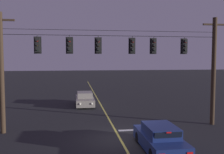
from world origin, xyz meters
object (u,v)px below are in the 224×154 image
at_px(traffic_light_rightmost, 154,46).
at_px(traffic_light_far_right, 185,46).
at_px(traffic_light_right_inner, 132,46).
at_px(traffic_light_left_inner, 69,45).
at_px(traffic_light_centre, 98,45).
at_px(traffic_light_leftmost, 37,45).
at_px(car_oncoming_lead, 85,99).
at_px(car_waiting_near_lane, 160,139).

distance_m(traffic_light_rightmost, traffic_light_far_right, 2.27).
bearing_deg(traffic_light_far_right, traffic_light_right_inner, 180.00).
relative_size(traffic_light_left_inner, traffic_light_centre, 1.00).
height_order(traffic_light_left_inner, traffic_light_far_right, same).
distance_m(traffic_light_leftmost, traffic_light_right_inner, 6.32).
height_order(traffic_light_leftmost, traffic_light_far_right, same).
relative_size(traffic_light_rightmost, car_oncoming_lead, 0.28).
bearing_deg(traffic_light_centre, traffic_light_leftmost, 180.00).
distance_m(traffic_light_left_inner, traffic_light_rightmost, 5.78).
height_order(traffic_light_leftmost, car_waiting_near_lane, traffic_light_leftmost).
height_order(traffic_light_far_right, car_waiting_near_lane, traffic_light_far_right).
relative_size(traffic_light_left_inner, car_oncoming_lead, 0.28).
xyz_separation_m(traffic_light_left_inner, car_oncoming_lead, (1.33, 8.86, -5.07)).
bearing_deg(traffic_light_far_right, traffic_light_rightmost, 180.00).
xyz_separation_m(traffic_light_rightmost, car_waiting_near_lane, (-1.08, -4.53, -5.07)).
height_order(traffic_light_rightmost, traffic_light_far_right, same).
distance_m(traffic_light_right_inner, traffic_light_rightmost, 1.52).
relative_size(traffic_light_far_right, car_waiting_near_lane, 0.28).
relative_size(traffic_light_leftmost, traffic_light_rightmost, 1.00).
height_order(traffic_light_centre, car_waiting_near_lane, traffic_light_centre).
relative_size(traffic_light_right_inner, traffic_light_far_right, 1.00).
height_order(traffic_light_left_inner, traffic_light_rightmost, same).
bearing_deg(traffic_light_far_right, car_waiting_near_lane, -126.53).
height_order(traffic_light_centre, traffic_light_far_right, same).
distance_m(traffic_light_far_right, car_oncoming_lead, 12.23).
relative_size(traffic_light_right_inner, car_oncoming_lead, 0.28).
distance_m(traffic_light_right_inner, traffic_light_far_right, 3.79).
distance_m(traffic_light_left_inner, traffic_light_right_inner, 4.27).
distance_m(traffic_light_centre, traffic_light_far_right, 6.13).
distance_m(traffic_light_centre, traffic_light_right_inner, 2.35).
relative_size(traffic_light_centre, traffic_light_far_right, 1.00).
xyz_separation_m(traffic_light_centre, traffic_light_right_inner, (2.35, 0.00, 0.00)).
distance_m(traffic_light_left_inner, traffic_light_far_right, 8.05).
relative_size(traffic_light_left_inner, traffic_light_right_inner, 1.00).
xyz_separation_m(traffic_light_right_inner, traffic_light_far_right, (3.79, 0.00, 0.00)).
relative_size(traffic_light_leftmost, traffic_light_right_inner, 1.00).
distance_m(car_waiting_near_lane, car_oncoming_lead, 13.81).
bearing_deg(traffic_light_far_right, traffic_light_centre, 180.00).
height_order(traffic_light_leftmost, traffic_light_centre, same).
relative_size(traffic_light_right_inner, car_waiting_near_lane, 0.28).
height_order(traffic_light_centre, traffic_light_right_inner, same).
height_order(traffic_light_left_inner, car_waiting_near_lane, traffic_light_left_inner).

